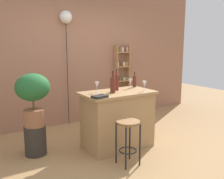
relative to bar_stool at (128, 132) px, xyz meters
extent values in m
plane|color=#A37A4C|center=(0.22, 0.30, -0.47)|extent=(12.00, 12.00, 0.00)
cube|color=#9E6B51|center=(0.22, 2.25, 0.93)|extent=(6.40, 0.10, 2.80)
cube|color=#A87F51|center=(0.22, 0.60, -0.03)|extent=(1.06, 0.60, 0.88)
cube|color=#A87F51|center=(0.22, 0.60, 0.43)|extent=(1.16, 0.65, 0.04)
cylinder|color=black|center=(-0.12, -0.12, -0.17)|extent=(0.02, 0.02, 0.60)
cylinder|color=black|center=(0.12, -0.12, -0.17)|extent=(0.02, 0.02, 0.60)
cylinder|color=black|center=(-0.12, 0.12, -0.17)|extent=(0.02, 0.02, 0.60)
cylinder|color=black|center=(0.12, 0.12, -0.17)|extent=(0.02, 0.02, 0.60)
torus|color=black|center=(0.00, 0.00, -0.27)|extent=(0.26, 0.26, 0.02)
cylinder|color=olive|center=(0.00, 0.00, 0.14)|extent=(0.33, 0.33, 0.03)
cube|color=tan|center=(1.18, 2.11, 0.35)|extent=(0.02, 0.14, 1.63)
cube|color=tan|center=(1.51, 2.11, 0.35)|extent=(0.02, 0.14, 1.63)
cube|color=tan|center=(1.35, 2.11, -0.31)|extent=(0.31, 0.14, 0.02)
cylinder|color=#4C7033|center=(1.23, 2.12, -0.25)|extent=(0.06, 0.06, 0.09)
cylinder|color=#4C7033|center=(1.32, 2.11, -0.25)|extent=(0.06, 0.06, 0.09)
cylinder|color=#AD7A38|center=(1.39, 2.11, -0.25)|extent=(0.06, 0.06, 0.09)
cylinder|color=brown|center=(1.46, 2.12, -0.25)|extent=(0.06, 0.06, 0.09)
cube|color=tan|center=(1.35, 2.11, 0.02)|extent=(0.31, 0.14, 0.02)
cylinder|color=brown|center=(1.24, 2.12, 0.09)|extent=(0.06, 0.06, 0.11)
cylinder|color=#994C23|center=(1.35, 2.12, 0.09)|extent=(0.06, 0.06, 0.11)
cylinder|color=#4C7033|center=(1.45, 2.10, 0.09)|extent=(0.06, 0.06, 0.11)
cube|color=tan|center=(1.35, 2.11, 0.35)|extent=(0.31, 0.14, 0.02)
cylinder|color=beige|center=(1.21, 2.12, 0.39)|extent=(0.05, 0.05, 0.07)
cylinder|color=#994C23|center=(1.29, 2.11, 0.39)|extent=(0.05, 0.05, 0.07)
cylinder|color=#4C7033|center=(1.35, 2.11, 0.39)|extent=(0.05, 0.05, 0.07)
cylinder|color=silver|center=(1.41, 2.11, 0.39)|extent=(0.05, 0.05, 0.07)
cylinder|color=#AD7A38|center=(1.48, 2.12, 0.39)|extent=(0.05, 0.05, 0.07)
cube|color=tan|center=(1.35, 2.11, 0.67)|extent=(0.31, 0.14, 0.02)
cylinder|color=beige|center=(1.22, 2.11, 0.73)|extent=(0.07, 0.07, 0.10)
cylinder|color=brown|center=(1.30, 2.12, 0.73)|extent=(0.07, 0.07, 0.10)
cylinder|color=beige|center=(1.39, 2.11, 0.73)|extent=(0.07, 0.07, 0.10)
cylinder|color=#AD7A38|center=(1.47, 2.11, 0.73)|extent=(0.07, 0.07, 0.10)
cube|color=tan|center=(1.35, 2.11, 1.00)|extent=(0.31, 0.14, 0.02)
cylinder|color=#4C7033|center=(1.22, 2.12, 1.06)|extent=(0.07, 0.07, 0.10)
cylinder|color=#994C23|center=(1.28, 2.11, 1.06)|extent=(0.07, 0.07, 0.10)
cylinder|color=silver|center=(1.36, 2.12, 1.06)|extent=(0.07, 0.07, 0.10)
cylinder|color=brown|center=(1.42, 2.10, 1.06)|extent=(0.07, 0.07, 0.10)
cylinder|color=beige|center=(1.46, 2.12, 1.06)|extent=(0.07, 0.07, 0.10)
cylinder|color=#2D2823|center=(-1.00, 1.02, -0.24)|extent=(0.33, 0.33, 0.45)
cylinder|color=#935B3D|center=(-1.00, 1.02, 0.11)|extent=(0.30, 0.30, 0.26)
cylinder|color=brown|center=(-1.00, 1.02, 0.32)|extent=(0.03, 0.03, 0.16)
ellipsoid|color=#23602D|center=(-1.00, 1.02, 0.58)|extent=(0.51, 0.46, 0.41)
cylinder|color=#5B2319|center=(0.11, 0.57, 0.57)|extent=(0.08, 0.08, 0.24)
cylinder|color=#5B2319|center=(0.11, 0.57, 0.74)|extent=(0.03, 0.03, 0.09)
cylinder|color=black|center=(0.11, 0.57, 0.79)|extent=(0.03, 0.03, 0.01)
cylinder|color=#5B2319|center=(0.28, 0.72, 0.57)|extent=(0.06, 0.06, 0.24)
cylinder|color=#5B2319|center=(0.28, 0.72, 0.74)|extent=(0.02, 0.02, 0.09)
cylinder|color=black|center=(0.28, 0.72, 0.80)|extent=(0.03, 0.03, 0.01)
cylinder|color=#5B2319|center=(0.72, 0.82, 0.54)|extent=(0.06, 0.06, 0.18)
cylinder|color=#5B2319|center=(0.72, 0.82, 0.67)|extent=(0.02, 0.02, 0.07)
cylinder|color=black|center=(0.72, 0.82, 0.71)|extent=(0.03, 0.03, 0.01)
cylinder|color=silver|center=(-0.08, 0.73, 0.45)|extent=(0.06, 0.06, 0.00)
cylinder|color=silver|center=(-0.08, 0.73, 0.49)|extent=(0.01, 0.01, 0.07)
cone|color=silver|center=(-0.08, 0.73, 0.57)|extent=(0.07, 0.07, 0.08)
cylinder|color=silver|center=(0.62, 0.42, 0.45)|extent=(0.06, 0.06, 0.00)
cylinder|color=silver|center=(0.62, 0.42, 0.49)|extent=(0.01, 0.01, 0.07)
cone|color=silver|center=(0.62, 0.42, 0.57)|extent=(0.07, 0.07, 0.08)
cylinder|color=silver|center=(0.57, 0.75, 0.45)|extent=(0.06, 0.06, 0.00)
cylinder|color=silver|center=(0.57, 0.75, 0.49)|extent=(0.01, 0.01, 0.07)
cone|color=silver|center=(0.57, 0.75, 0.57)|extent=(0.07, 0.07, 0.08)
cube|color=black|center=(-0.24, 0.36, 0.47)|extent=(0.23, 0.19, 0.03)
cylinder|color=black|center=(0.02, 2.14, 0.62)|extent=(0.01, 0.01, 2.18)
sphere|color=white|center=(0.02, 2.14, 1.71)|extent=(0.25, 0.25, 0.25)
camera|label=1|loc=(-2.00, -2.75, 1.23)|focal=41.37mm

